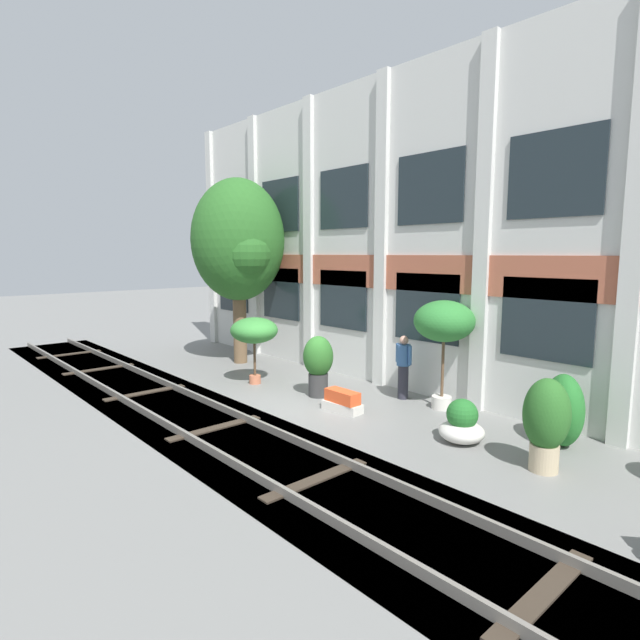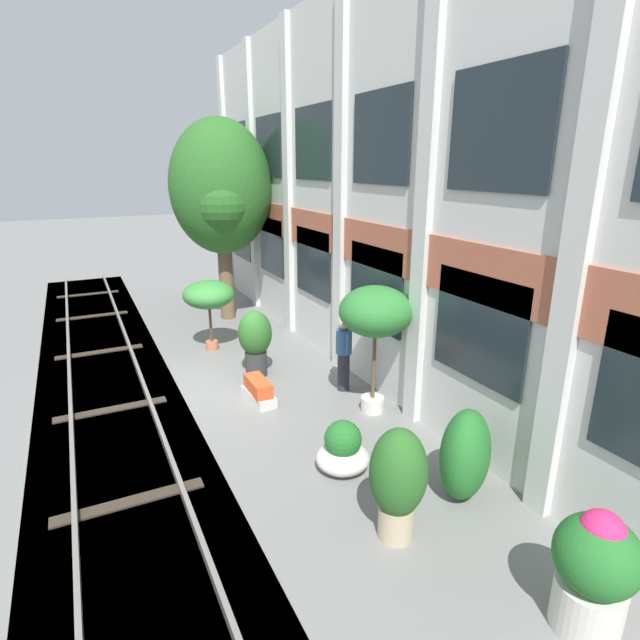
% 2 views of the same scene
% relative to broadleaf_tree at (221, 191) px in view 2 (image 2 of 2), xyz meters
% --- Properties ---
extents(ground_plane, '(80.00, 80.00, 0.00)m').
position_rel_broadleaf_tree_xyz_m(ground_plane, '(4.94, -1.53, -3.91)').
color(ground_plane, slate).
extents(apartment_facade, '(18.20, 0.64, 8.26)m').
position_rel_broadleaf_tree_xyz_m(apartment_facade, '(4.94, 1.60, 0.20)').
color(apartment_facade, silver).
rests_on(apartment_facade, ground).
extents(rail_tracks, '(25.84, 2.80, 0.43)m').
position_rel_broadleaf_tree_xyz_m(rail_tracks, '(4.94, -3.86, -4.04)').
color(rail_tracks, '#5B5449').
rests_on(rail_tracks, ground).
extents(broadleaf_tree, '(3.13, 2.98, 5.97)m').
position_rel_broadleaf_tree_xyz_m(broadleaf_tree, '(0.00, 0.00, 0.00)').
color(broadleaf_tree, brown).
rests_on(broadleaf_tree, ground).
extents(potted_plant_square_trough, '(0.99, 0.47, 0.49)m').
position_rel_broadleaf_tree_xyz_m(potted_plant_square_trough, '(5.96, -1.10, -3.68)').
color(potted_plant_square_trough, beige).
rests_on(potted_plant_square_trough, ground).
extents(potted_plant_wide_bowl, '(0.86, 0.86, 0.84)m').
position_rel_broadleaf_tree_xyz_m(potted_plant_wide_bowl, '(8.82, -0.71, -3.57)').
color(potted_plant_wide_bowl, beige).
rests_on(potted_plant_wide_bowl, ground).
extents(potted_plant_glazed_jar, '(0.76, 0.76, 1.54)m').
position_rel_broadleaf_tree_xyz_m(potted_plant_glazed_jar, '(4.66, -0.69, -3.03)').
color(potted_plant_glazed_jar, '#333333').
rests_on(potted_plant_glazed_jar, ground).
extents(potted_plant_terracotta_small, '(1.30, 1.30, 1.85)m').
position_rel_broadleaf_tree_xyz_m(potted_plant_terracotta_small, '(2.57, -1.19, -2.44)').
color(potted_plant_terracotta_small, '#B76647').
rests_on(potted_plant_terracotta_small, ground).
extents(potted_plant_stone_basin, '(0.74, 0.74, 1.58)m').
position_rel_broadleaf_tree_xyz_m(potted_plant_stone_basin, '(10.44, -0.81, -2.99)').
color(potted_plant_stone_basin, tan).
rests_on(potted_plant_stone_basin, ground).
extents(potted_plant_tall_urn, '(1.38, 1.38, 2.53)m').
position_rel_broadleaf_tree_xyz_m(potted_plant_tall_urn, '(7.34, 0.78, -1.92)').
color(potted_plant_tall_urn, beige).
rests_on(potted_plant_tall_urn, ground).
extents(potted_plant_fluted_column, '(0.85, 0.85, 1.44)m').
position_rel_broadleaf_tree_xyz_m(potted_plant_fluted_column, '(12.46, 0.20, -3.13)').
color(potted_plant_fluted_column, beige).
rests_on(potted_plant_fluted_column, ground).
extents(resident_by_doorway, '(0.53, 0.34, 1.59)m').
position_rel_broadleaf_tree_xyz_m(resident_by_doorway, '(6.23, 0.73, -3.06)').
color(resident_by_doorway, '#282833').
rests_on(resident_by_doorway, ground).
extents(topiary_hedge, '(1.21, 1.29, 1.36)m').
position_rel_broadleaf_tree_xyz_m(topiary_hedge, '(10.16, 0.57, -3.23)').
color(topiary_hedge, '#236B28').
rests_on(topiary_hedge, ground).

